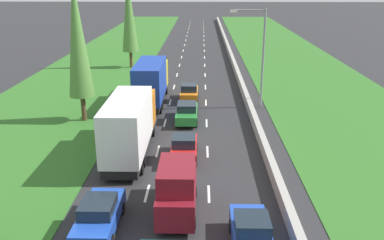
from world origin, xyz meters
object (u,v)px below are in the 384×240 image
Objects in this scene: white_box_truck_left_lane at (130,125)px; poplar_tree_second at (77,38)px; poplar_tree_third at (129,13)px; maroon_van_centre_lane at (177,189)px; blue_box_truck_left_lane at (151,82)px; red_hatchback_centre_lane at (184,147)px; blue_hatchback_right_lane at (251,232)px; green_sedan_centre_lane at (187,112)px; blue_sedan_left_lane at (99,215)px; street_light_mast at (260,51)px; orange_hatchback_centre_lane at (189,93)px.

poplar_tree_second is at bearing 126.22° from white_box_truck_left_lane.
poplar_tree_second is 0.97× the size of poplar_tree_third.
maroon_van_centre_lane is 19.91m from blue_box_truck_left_lane.
maroon_van_centre_lane is 6.75m from red_hatchback_centre_lane.
blue_hatchback_right_lane is 17.68m from green_sedan_centre_lane.
blue_box_truck_left_lane is at bearing -74.36° from poplar_tree_third.
maroon_van_centre_lane is (3.66, 1.62, 0.59)m from blue_sedan_left_lane.
green_sedan_centre_lane is at bearing -0.22° from poplar_tree_second.
blue_hatchback_right_lane is at bearing -72.69° from blue_box_truck_left_lane.
blue_box_truck_left_lane reaches higher than blue_hatchback_right_lane.
red_hatchback_centre_lane is at bearing -117.97° from street_light_mast.
street_light_mast is at bearing 62.03° from red_hatchback_centre_lane.
blue_hatchback_right_lane is 1.00× the size of red_hatchback_centre_lane.
green_sedan_centre_lane is at bearing 90.58° from red_hatchback_centre_lane.
blue_hatchback_right_lane is 22.25m from street_light_mast.
white_box_truck_left_lane is (0.07, 9.04, 1.37)m from blue_sedan_left_lane.
maroon_van_centre_lane is at bearing -79.71° from blue_box_truck_left_lane.
green_sedan_centre_lane is (3.60, 6.99, -1.37)m from white_box_truck_left_lane.
maroon_van_centre_lane is at bearing 139.72° from blue_hatchback_right_lane.
street_light_mast is (2.98, 21.61, 4.40)m from blue_hatchback_right_lane.
blue_sedan_left_lane is 9.15m from red_hatchback_centre_lane.
street_light_mast reaches higher than orange_hatchback_centre_lane.
green_sedan_centre_lane is (3.66, 16.03, 0.00)m from blue_sedan_left_lane.
orange_hatchback_centre_lane is (0.01, 20.59, -0.56)m from maroon_van_centre_lane.
poplar_tree_second is at bearing 138.81° from red_hatchback_centre_lane.
blue_hatchback_right_lane is 0.32× the size of poplar_tree_third.
blue_hatchback_right_lane is at bearing -81.67° from orange_hatchback_centre_lane.
maroon_van_centre_lane is at bearing -90.04° from orange_hatchback_centre_lane.
maroon_van_centre_lane is at bearing 23.91° from blue_sedan_left_lane.
poplar_tree_third reaches higher than blue_hatchback_right_lane.
maroon_van_centre_lane is at bearing -109.00° from street_light_mast.
poplar_tree_second is (-5.18, -5.13, 4.79)m from blue_box_truck_left_lane.
blue_box_truck_left_lane reaches higher than orange_hatchback_centre_lane.
maroon_van_centre_lane is at bearing -90.02° from green_sedan_centre_lane.
poplar_tree_second is (-5.08, 16.06, 6.16)m from blue_sedan_left_lane.
blue_hatchback_right_lane is (7.05, -10.35, -1.35)m from white_box_truck_left_lane.
blue_sedan_left_lane is 1.00× the size of green_sedan_centre_lane.
maroon_van_centre_lane is 0.40× the size of poplar_tree_third.
street_light_mast is (6.43, 18.68, 3.83)m from maroon_van_centre_lane.
poplar_tree_second reaches higher than street_light_mast.
poplar_tree_third is (-4.66, 28.91, 5.00)m from white_box_truck_left_lane.
blue_sedan_left_lane is 16.44m from green_sedan_centre_lane.
street_light_mast is at bearing -50.25° from poplar_tree_third.
blue_box_truck_left_lane reaches higher than green_sedan_centre_lane.
blue_sedan_left_lane is at bearing -90.42° from white_box_truck_left_lane.
blue_sedan_left_lane is 0.38× the size of poplar_tree_second.
maroon_van_centre_lane is at bearing -90.71° from red_hatchback_centre_lane.
white_box_truck_left_lane reaches higher than blue_hatchback_right_lane.
blue_box_truck_left_lane is at bearing 174.89° from street_light_mast.
maroon_van_centre_lane is 0.54× the size of street_light_mast.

